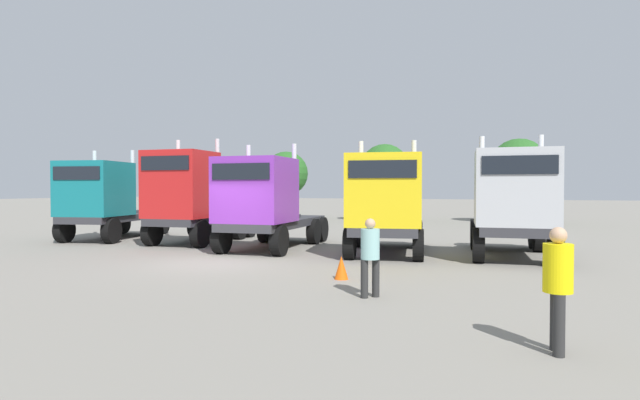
{
  "coord_description": "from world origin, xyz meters",
  "views": [
    {
      "loc": [
        8.69,
        -13.28,
        2.32
      ],
      "look_at": [
        1.54,
        4.9,
        1.88
      ],
      "focal_mm": 28.25,
      "sensor_mm": 36.0,
      "label": 1
    }
  ],
  "objects": [
    {
      "name": "ground",
      "position": [
        0.0,
        0.0,
        0.0
      ],
      "size": [
        200.0,
        200.0,
        0.0
      ],
      "primitive_type": "plane",
      "color": "gray"
    },
    {
      "name": "visitor_with_camera",
      "position": [
        5.78,
        -2.97,
        0.97
      ],
      "size": [
        0.57,
        0.57,
        1.68
      ],
      "rotation": [
        0.0,
        0.0,
        2.38
      ],
      "color": "#292929",
      "rests_on": "ground"
    },
    {
      "name": "semi_truck_teal",
      "position": [
        -8.54,
        4.05,
        1.86
      ],
      "size": [
        3.68,
        6.17,
        4.08
      ],
      "rotation": [
        0.0,
        0.0,
        -1.36
      ],
      "color": "#333338",
      "rests_on": "ground"
    },
    {
      "name": "semi_truck_yellow",
      "position": [
        4.46,
        3.64,
        1.83
      ],
      "size": [
        3.54,
        6.17,
        4.04
      ],
      "rotation": [
        0.0,
        0.0,
        -1.38
      ],
      "color": "#333338",
      "rests_on": "ground"
    },
    {
      "name": "oak_far_centre",
      "position": [
        -0.17,
        21.85,
        3.72
      ],
      "size": [
        3.53,
        3.53,
        5.51
      ],
      "color": "#4C3823",
      "rests_on": "ground"
    },
    {
      "name": "semi_truck_purple",
      "position": [
        -0.11,
        3.36,
        1.8
      ],
      "size": [
        3.03,
        6.48,
        4.02
      ],
      "rotation": [
        0.0,
        0.0,
        -1.49
      ],
      "color": "#333338",
      "rests_on": "ground"
    },
    {
      "name": "oak_far_left",
      "position": [
        -8.06,
        22.13,
        3.48
      ],
      "size": [
        3.4,
        3.4,
        5.2
      ],
      "color": "#4C3823",
      "rests_on": "ground"
    },
    {
      "name": "traffic_cone_near",
      "position": [
        4.51,
        -1.17,
        0.3
      ],
      "size": [
        0.36,
        0.36,
        0.6
      ],
      "primitive_type": "cone",
      "color": "#F2590C",
      "rests_on": "ground"
    },
    {
      "name": "semi_truck_silver",
      "position": [
        8.55,
        4.33,
        1.89
      ],
      "size": [
        3.1,
        6.05,
        4.13
      ],
      "rotation": [
        0.0,
        0.0,
        -1.47
      ],
      "color": "#333338",
      "rests_on": "ground"
    },
    {
      "name": "visitor_in_hivis",
      "position": [
        9.22,
        -5.53,
        1.03
      ],
      "size": [
        0.43,
        0.45,
        1.78
      ],
      "rotation": [
        0.0,
        0.0,
        0.08
      ],
      "color": "#2B2B2B",
      "rests_on": "ground"
    },
    {
      "name": "semi_truck_red",
      "position": [
        -4.04,
        4.21,
        1.98
      ],
      "size": [
        2.98,
        5.95,
        4.43
      ],
      "rotation": [
        0.0,
        0.0,
        -1.49
      ],
      "color": "#333338",
      "rests_on": "ground"
    },
    {
      "name": "oak_far_right",
      "position": [
        8.75,
        23.4,
        3.75
      ],
      "size": [
        3.91,
        3.91,
        5.72
      ],
      "color": "#4C3823",
      "rests_on": "ground"
    }
  ]
}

